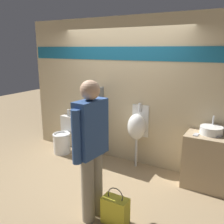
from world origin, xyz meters
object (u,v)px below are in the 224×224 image
at_px(urinal_near_counter, 137,127).
at_px(toilet, 64,138).
at_px(cell_phone, 196,135).
at_px(sink_basin, 211,130).
at_px(shopping_bag, 115,210).
at_px(person_in_vest, 91,146).

relative_size(urinal_near_counter, toilet, 1.33).
xyz_separation_m(cell_phone, urinal_near_counter, (-1.07, 0.20, -0.10)).
height_order(sink_basin, shopping_bag, sink_basin).
bearing_deg(shopping_bag, cell_phone, 64.92).
xyz_separation_m(toilet, person_in_vest, (1.72, -1.47, 0.68)).
height_order(cell_phone, person_in_vest, person_in_vest).
xyz_separation_m(sink_basin, person_in_vest, (-1.15, -1.56, 0.06)).
bearing_deg(urinal_near_counter, toilet, -175.31).
bearing_deg(urinal_near_counter, cell_phone, -10.72).
bearing_deg(toilet, sink_basin, 1.69).
distance_m(person_in_vest, shopping_bag, 0.87).
distance_m(urinal_near_counter, shopping_bag, 1.74).
bearing_deg(shopping_bag, urinal_near_counter, 105.11).
relative_size(sink_basin, toilet, 0.38).
relative_size(cell_phone, toilet, 0.16).
distance_m(urinal_near_counter, toilet, 1.68).
bearing_deg(sink_basin, cell_phone, -141.02).
xyz_separation_m(urinal_near_counter, shopping_bag, (0.42, -1.57, -0.59)).
height_order(sink_basin, toilet, sink_basin).
xyz_separation_m(urinal_near_counter, person_in_vest, (0.10, -1.60, 0.22)).
bearing_deg(sink_basin, person_in_vest, -126.54).
bearing_deg(cell_phone, toilet, 178.51).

